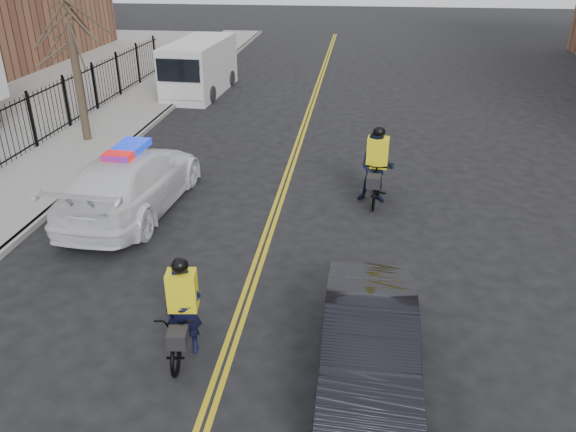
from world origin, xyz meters
The scene contains 12 objects.
ground centered at (0.00, 0.00, 0.00)m, with size 120.00×120.00×0.00m, color black.
center_line_left centered at (-0.08, 8.00, 0.01)m, with size 0.10×60.00×0.01m, color gold.
center_line_right centered at (0.08, 8.00, 0.01)m, with size 0.10×60.00×0.01m, color gold.
sidewalk centered at (-7.50, 8.00, 0.07)m, with size 3.00×60.00×0.15m, color gray.
curb centered at (-6.00, 8.00, 0.07)m, with size 0.20×60.00×0.15m, color gray.
iron_fence centered at (-9.00, 8.00, 1.00)m, with size 0.12×28.00×2.00m, color black, non-canonical shape.
street_tree centered at (-7.60, 10.00, 3.53)m, with size 3.20×3.20×4.80m.
police_cruiser centered at (-3.82, 4.77, 0.84)m, with size 2.60×5.82×1.82m.
dark_sedan centered at (2.45, -1.13, 0.71)m, with size 1.50×4.32×1.42m, color black.
cargo_van centered at (-5.51, 17.76, 1.19)m, with size 2.47×5.92×2.44m.
cyclist_near centered at (-0.73, -0.74, 0.66)m, with size 0.91×2.00×1.89m.
cyclist_far centered at (2.66, 6.16, 0.86)m, with size 1.05×2.21×2.19m.
Camera 1 is at (2.05, -8.44, 6.58)m, focal length 35.00 mm.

